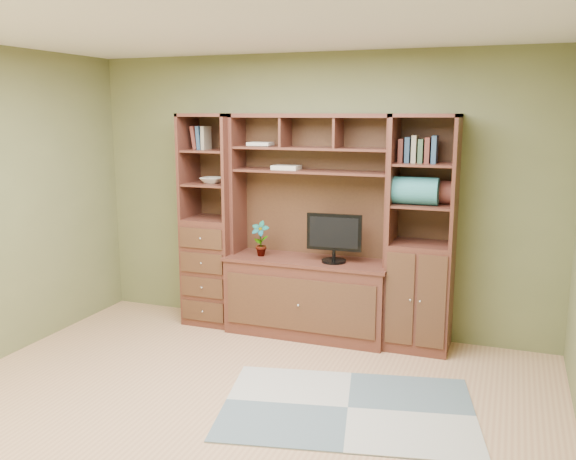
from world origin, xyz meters
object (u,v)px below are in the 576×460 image
at_px(center_hutch, 308,228).
at_px(monitor, 334,229).
at_px(right_tower, 422,234).
at_px(left_tower, 212,220).

height_order(center_hutch, monitor, center_hutch).
xyz_separation_m(center_hutch, right_tower, (1.02, 0.04, 0.00)).
bearing_deg(left_tower, right_tower, 0.00).
bearing_deg(right_tower, left_tower, 180.00).
bearing_deg(monitor, right_tower, 2.14).
height_order(left_tower, monitor, left_tower).
relative_size(left_tower, monitor, 3.37).
relative_size(center_hutch, monitor, 3.37).
distance_m(center_hutch, left_tower, 1.00).
bearing_deg(monitor, left_tower, 173.13).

